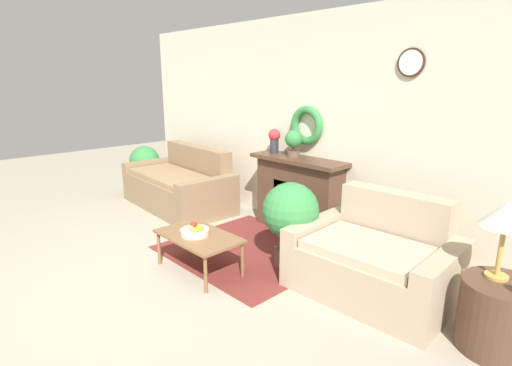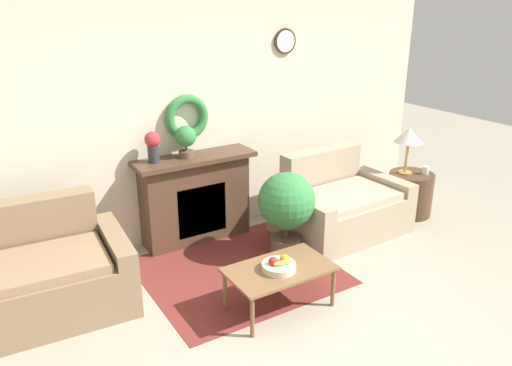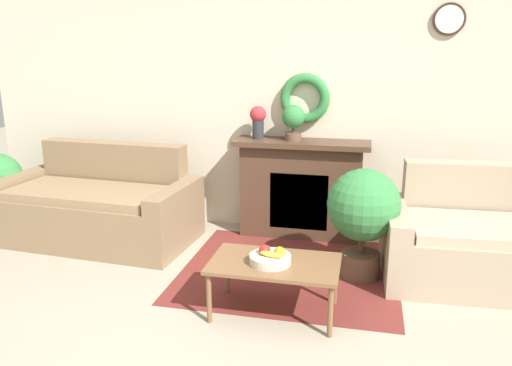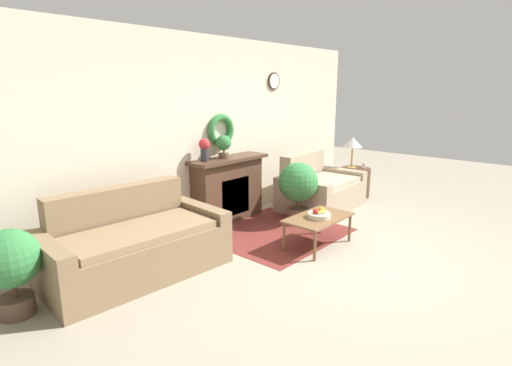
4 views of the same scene
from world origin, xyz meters
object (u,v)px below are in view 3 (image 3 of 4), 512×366
at_px(couch_left, 98,207).
at_px(potted_plant_on_mantel, 293,120).
at_px(coffee_table, 275,267).
at_px(vase_on_mantel_left, 258,120).
at_px(fireplace, 301,188).
at_px(loveseat_right, 472,241).
at_px(potted_plant_floor_by_loveseat, 363,211).
at_px(fruit_bowl, 271,258).

height_order(couch_left, potted_plant_on_mantel, potted_plant_on_mantel).
distance_m(coffee_table, vase_on_mantel_left, 1.85).
relative_size(fireplace, potted_plant_on_mantel, 3.89).
bearing_deg(vase_on_mantel_left, coffee_table, -73.53).
xyz_separation_m(vase_on_mantel_left, potted_plant_on_mantel, (0.35, -0.02, 0.01)).
height_order(coffee_table, vase_on_mantel_left, vase_on_mantel_left).
bearing_deg(loveseat_right, potted_plant_on_mantel, 155.34).
distance_m(fireplace, couch_left, 2.01).
xyz_separation_m(vase_on_mantel_left, potted_plant_floor_by_loveseat, (1.06, -0.86, -0.59)).
relative_size(fireplace, couch_left, 0.67).
bearing_deg(couch_left, fireplace, 19.05).
bearing_deg(potted_plant_on_mantel, fireplace, 9.19).
distance_m(loveseat_right, fruit_bowl, 1.77).
bearing_deg(potted_plant_floor_by_loveseat, fireplace, 125.93).
height_order(loveseat_right, coffee_table, loveseat_right).
relative_size(vase_on_mantel_left, potted_plant_on_mantel, 0.95).
bearing_deg(loveseat_right, fruit_bowl, -149.67).
height_order(coffee_table, potted_plant_floor_by_loveseat, potted_plant_floor_by_loveseat).
distance_m(potted_plant_on_mantel, potted_plant_floor_by_loveseat, 1.25).
height_order(couch_left, potted_plant_floor_by_loveseat, potted_plant_floor_by_loveseat).
bearing_deg(coffee_table, couch_left, 151.60).
relative_size(coffee_table, potted_plant_on_mantel, 2.67).
distance_m(fruit_bowl, potted_plant_floor_by_loveseat, 0.99).
xyz_separation_m(couch_left, potted_plant_on_mantel, (1.85, 0.51, 0.85)).
height_order(loveseat_right, potted_plant_on_mantel, potted_plant_on_mantel).
relative_size(couch_left, potted_plant_on_mantel, 5.78).
distance_m(loveseat_right, potted_plant_on_mantel, 1.92).
bearing_deg(vase_on_mantel_left, loveseat_right, -19.04).
distance_m(loveseat_right, potted_plant_floor_by_loveseat, 0.93).
relative_size(fireplace, vase_on_mantel_left, 4.10).
relative_size(couch_left, fruit_bowl, 6.71).
bearing_deg(couch_left, fruit_bowl, -25.46).
height_order(coffee_table, potted_plant_on_mantel, potted_plant_on_mantel).
height_order(couch_left, fruit_bowl, couch_left).
distance_m(coffee_table, potted_plant_floor_by_loveseat, 0.97).
relative_size(fruit_bowl, vase_on_mantel_left, 0.91).
bearing_deg(fruit_bowl, potted_plant_on_mantel, 93.43).
height_order(couch_left, coffee_table, couch_left).
xyz_separation_m(coffee_table, vase_on_mantel_left, (-0.47, 1.60, 0.81)).
relative_size(coffee_table, vase_on_mantel_left, 2.82).
xyz_separation_m(fireplace, vase_on_mantel_left, (-0.44, 0.01, 0.67)).
xyz_separation_m(coffee_table, potted_plant_on_mantel, (-0.12, 1.58, 0.82)).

